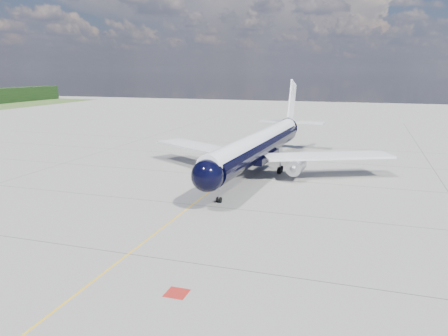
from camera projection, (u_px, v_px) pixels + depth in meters
The scene contains 4 objects.
ground at pixel (239, 169), 70.61m from camera, with size 320.00×320.00×0.00m, color gray.
taxiway_centerline at pixel (230, 176), 65.97m from camera, with size 0.16×160.00×0.01m, color yellow.
red_marking at pixel (177, 293), 31.44m from camera, with size 1.60×1.60×0.01m, color maroon.
main_airliner at pixel (261, 145), 67.96m from camera, with size 39.65×48.32×13.96m.
Camera 1 is at (18.87, -36.24, 15.72)m, focal length 35.00 mm.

